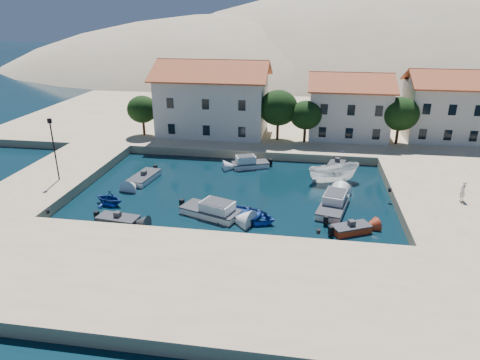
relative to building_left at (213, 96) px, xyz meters
name	(u,v)px	position (x,y,z in m)	size (l,w,h in m)	color
ground	(213,242)	(6.00, -28.00, -5.94)	(400.00, 400.00, 0.00)	black
quay_south	(194,282)	(6.00, -34.00, -5.44)	(52.00, 12.00, 1.00)	tan
quay_east	(454,200)	(26.50, -18.00, -5.44)	(11.00, 20.00, 1.00)	tan
quay_west	(57,176)	(-13.00, -18.00, -5.44)	(8.00, 20.00, 1.00)	tan
quay_north	(277,120)	(8.00, 10.00, -5.44)	(80.00, 36.00, 1.00)	tan
hills	(345,131)	(26.64, 95.62, -29.34)	(254.00, 176.00, 99.00)	tan
building_left	(213,96)	(0.00, 0.00, 0.00)	(14.70, 9.45, 9.70)	beige
building_mid	(349,104)	(18.00, 1.00, -0.71)	(10.50, 8.40, 8.30)	beige
building_right	(443,104)	(30.00, 2.00, -0.46)	(9.45, 8.40, 8.80)	beige
trees	(290,111)	(10.51, -2.54, -1.10)	(37.30, 5.30, 6.45)	#382314
lamppost	(53,144)	(-11.50, -20.00, -1.18)	(0.35, 0.25, 6.22)	black
bollards	(255,210)	(8.80, -24.13, -4.79)	(29.36, 9.56, 0.30)	black
motorboat_grey_sw	(118,220)	(-2.63, -26.17, -5.64)	(3.67, 1.97, 1.25)	#35363A
cabin_cruiser_south	(210,210)	(4.73, -23.43, -5.46)	(5.70, 3.91, 1.60)	white
rowboat_south	(246,219)	(7.96, -23.74, -5.94)	(3.85, 5.39, 1.12)	navy
motorboat_red_se	(351,229)	(16.70, -24.72, -5.64)	(3.43, 2.67, 1.25)	maroon
cabin_cruiser_east	(333,205)	(15.44, -20.72, -5.46)	(3.33, 5.69, 1.60)	white
boat_east	(333,182)	(15.76, -13.80, -5.94)	(2.06, 5.49, 2.12)	white
motorboat_white_ne	(337,164)	(16.40, -9.00, -5.64)	(2.53, 3.95, 1.25)	white
rowboat_west	(110,204)	(-5.03, -22.70, -5.94)	(2.54, 2.95, 1.55)	navy
motorboat_white_west	(144,178)	(-4.00, -16.47, -5.64)	(2.52, 4.58, 1.25)	white
cabin_cruiser_north	(250,163)	(6.59, -10.77, -5.46)	(4.45, 3.16, 1.60)	white
pedestrian	(463,191)	(26.63, -19.08, -4.04)	(0.66, 0.43, 1.80)	white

